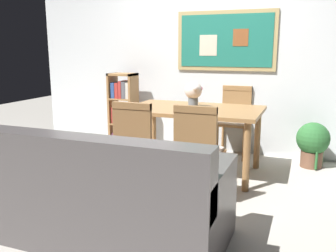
% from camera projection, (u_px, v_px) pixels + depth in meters
% --- Properties ---
extents(ground_plane, '(12.00, 12.00, 0.00)m').
position_uv_depth(ground_plane, '(165.00, 188.00, 3.71)').
color(ground_plane, '#B7B2A8').
extents(wall_back_with_painting, '(5.20, 0.14, 2.60)m').
position_uv_depth(wall_back_with_painting, '(209.00, 55.00, 4.91)').
color(wall_back_with_painting, silver).
rests_on(wall_back_with_painting, ground_plane).
extents(dining_table, '(1.48, 0.93, 0.74)m').
position_uv_depth(dining_table, '(194.00, 116.00, 4.09)').
color(dining_table, '#9E7042').
rests_on(dining_table, ground_plane).
extents(dining_chair_near_right, '(0.40, 0.41, 0.91)m').
position_uv_depth(dining_chair_near_right, '(198.00, 146.00, 3.26)').
color(dining_chair_near_right, '#9E7042').
rests_on(dining_chair_near_right, ground_plane).
extents(dining_chair_far_right, '(0.40, 0.41, 0.91)m').
position_uv_depth(dining_chair_far_right, '(235.00, 115.00, 4.77)').
color(dining_chair_far_right, '#9E7042').
rests_on(dining_chair_far_right, ground_plane).
extents(dining_chair_near_left, '(0.40, 0.41, 0.91)m').
position_uv_depth(dining_chair_near_left, '(137.00, 140.00, 3.46)').
color(dining_chair_near_left, '#9E7042').
rests_on(dining_chair_near_left, ground_plane).
extents(leather_couch, '(1.80, 0.84, 0.84)m').
position_uv_depth(leather_couch, '(101.00, 199.00, 2.66)').
color(leather_couch, '#514C4C').
rests_on(leather_couch, ground_plane).
extents(bookshelf, '(0.36, 0.28, 1.05)m').
position_uv_depth(bookshelf, '(123.00, 111.00, 5.15)').
color(bookshelf, '#9E7042').
rests_on(bookshelf, ground_plane).
extents(potted_ivy, '(0.38, 0.38, 0.61)m').
position_uv_depth(potted_ivy, '(313.00, 142.00, 4.32)').
color(potted_ivy, brown).
rests_on(potted_ivy, ground_plane).
extents(flower_vase, '(0.20, 0.21, 0.29)m').
position_uv_depth(flower_vase, '(193.00, 92.00, 4.07)').
color(flower_vase, slate).
rests_on(flower_vase, dining_table).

